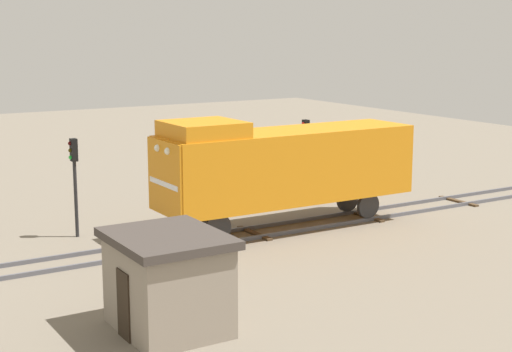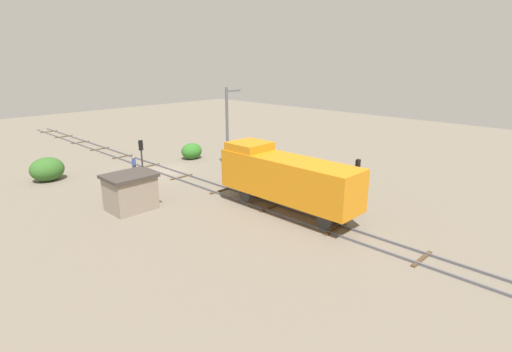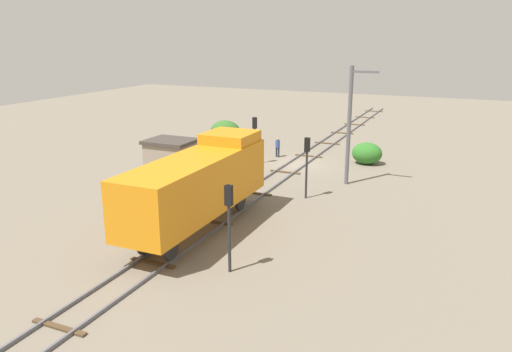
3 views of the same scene
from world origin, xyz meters
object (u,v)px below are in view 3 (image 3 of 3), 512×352
locomotive (199,182)px  traffic_signal_mid (307,156)px  catenary_mast (350,123)px  traffic_signal_near (255,132)px  traffic_signal_far (229,212)px  relay_hut (171,157)px  worker_near_track (278,146)px

locomotive → traffic_signal_mid: size_ratio=2.91×
locomotive → catenary_mast: catenary_mast is taller
traffic_signal_near → traffic_signal_far: traffic_signal_far is taller
traffic_signal_far → relay_hut: size_ratio=1.15×
locomotive → traffic_signal_far: bearing=134.8°
traffic_signal_far → relay_hut: bearing=-48.0°
traffic_signal_mid → traffic_signal_far: traffic_signal_far is taller
traffic_signal_near → locomotive: bearing=102.6°
locomotive → traffic_signal_mid: locomotive is taller
locomotive → traffic_signal_near: size_ratio=3.01×
traffic_signal_near → traffic_signal_mid: bearing=134.6°
worker_near_track → traffic_signal_near: bearing=-121.7°
locomotive → catenary_mast: (-5.06, -11.87, 1.59)m
traffic_signal_mid → locomotive: bearing=66.1°
locomotive → worker_near_track: bearing=-82.1°
traffic_signal_mid → catenary_mast: bearing=-111.5°
traffic_signal_near → traffic_signal_far: bearing=110.7°
locomotive → relay_hut: size_ratio=3.31×
traffic_signal_near → worker_near_track: size_ratio=2.26×
worker_near_track → catenary_mast: bearing=-53.4°
catenary_mast → relay_hut: (12.56, 3.15, -2.97)m
traffic_signal_far → catenary_mast: catenary_mast is taller
worker_near_track → relay_hut: (5.10, 8.66, 0.40)m
traffic_signal_mid → worker_near_track: size_ratio=2.34×
traffic_signal_near → traffic_signal_mid: 9.39m
traffic_signal_mid → relay_hut: 11.04m
traffic_signal_far → catenary_mast: (-1.46, -15.49, 1.55)m
traffic_signal_far → worker_near_track: (6.00, -21.01, -1.81)m
traffic_signal_mid → worker_near_track: bearing=-59.2°
locomotive → traffic_signal_far: 5.11m
traffic_signal_mid → traffic_signal_far: size_ratio=0.99×
catenary_mast → relay_hut: size_ratio=2.35×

